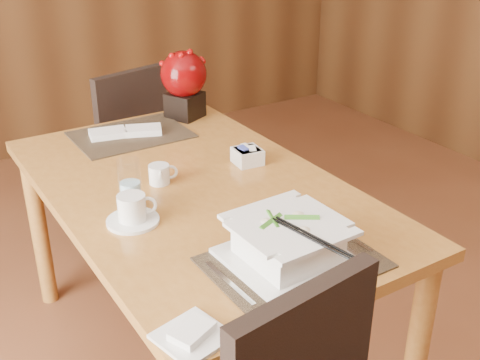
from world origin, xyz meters
TOP-DOWN VIEW (x-y plane):
  - dining_table at (0.00, 0.60)m, footprint 0.90×1.50m
  - placemat_near at (0.00, 0.05)m, footprint 0.45×0.33m
  - placemat_far at (0.00, 1.15)m, footprint 0.45×0.33m
  - soup_setting at (-0.01, 0.06)m, footprint 0.31×0.31m
  - coffee_cup at (-0.28, 0.48)m, footprint 0.16×0.16m
  - water_glass at (-0.24, 0.57)m, footprint 0.09×0.09m
  - creamer_jug at (-0.09, 0.69)m, footprint 0.11×0.11m
  - sugar_caddy at (0.25, 0.66)m, footprint 0.10×0.10m
  - berry_decor at (0.29, 1.23)m, footprint 0.20×0.20m
  - napkins_far at (-0.01, 1.15)m, footprint 0.30×0.19m
  - bread_plate at (-0.37, -0.07)m, footprint 0.17×0.17m
  - far_chair at (0.15, 1.68)m, footprint 0.50×0.50m

SIDE VIEW (x-z plane):
  - far_chair at x=0.15m, z-range 0.06..0.95m
  - dining_table at x=0.00m, z-range 0.28..1.03m
  - placemat_near at x=0.00m, z-range 0.75..0.76m
  - placemat_far at x=0.00m, z-range 0.75..0.76m
  - bread_plate at x=-0.37m, z-range 0.75..0.76m
  - napkins_far at x=-0.01m, z-range 0.76..0.78m
  - sugar_caddy at x=0.25m, z-range 0.75..0.81m
  - creamer_jug at x=-0.09m, z-range 0.75..0.82m
  - coffee_cup at x=-0.28m, z-range 0.74..0.83m
  - soup_setting at x=-0.01m, z-range 0.75..0.87m
  - water_glass at x=-0.24m, z-range 0.75..0.91m
  - berry_decor at x=0.29m, z-range 0.77..1.06m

